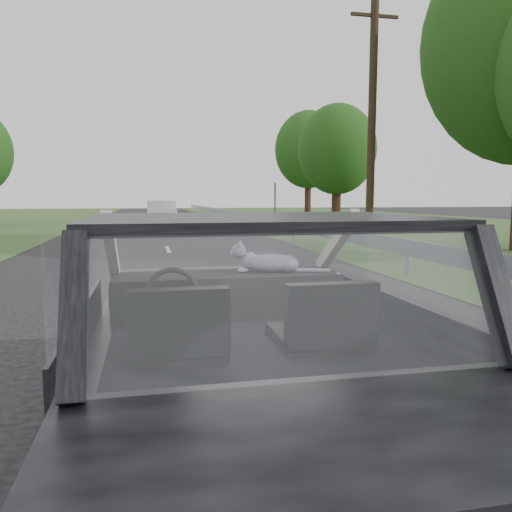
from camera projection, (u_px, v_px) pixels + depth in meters
name	position (u px, v px, depth m)	size (l,w,h in m)	color
ground	(244.00, 450.00, 3.05)	(140.00, 140.00, 0.00)	black
subject_car	(244.00, 335.00, 2.96)	(1.80, 4.00, 1.45)	black
dashboard	(227.00, 294.00, 3.56)	(1.58, 0.45, 0.30)	black
driver_seat	(178.00, 325.00, 2.58)	(0.50, 0.72, 0.42)	black
passenger_seat	(325.00, 317.00, 2.75)	(0.50, 0.72, 0.42)	black
steering_wheel	(172.00, 295.00, 3.18)	(0.36, 0.36, 0.04)	black
cat	(271.00, 262.00, 3.59)	(0.51, 0.16, 0.23)	gray
guardrail	(330.00, 233.00, 13.59)	(0.05, 90.00, 0.32)	#8F97A6
other_car	(162.00, 214.00, 25.97)	(1.65, 4.17, 1.37)	#B1B1B1
highway_sign	(275.00, 204.00, 28.24)	(0.09, 0.95, 2.37)	#16551E
utility_pole	(372.00, 119.00, 16.77)	(0.27, 0.27, 8.31)	#3B2B1A
tree_2	(337.00, 167.00, 26.21)	(4.10, 4.10, 6.22)	#235115
tree_3	(308.00, 165.00, 41.56)	(5.57, 5.57, 8.44)	#235115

